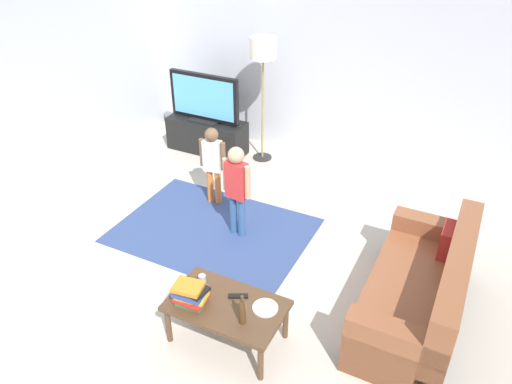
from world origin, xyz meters
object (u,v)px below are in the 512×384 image
(couch, at_px, (423,295))
(tv_remote, at_px, (238,296))
(floor_lamp, at_px, (263,55))
(bottle, at_px, (242,311))
(child_near_tv, at_px, (213,159))
(child_center, at_px, (237,184))
(tv_stand, at_px, (207,136))
(tv, at_px, (204,98))
(plate, at_px, (265,308))
(soda_can, at_px, (202,281))
(book_stack, at_px, (191,294))
(coffee_table, at_px, (227,308))

(couch, xyz_separation_m, tv_remote, (-1.42, -0.90, 0.14))
(floor_lamp, distance_m, bottle, 3.82)
(couch, bearing_deg, child_near_tv, 162.20)
(couch, distance_m, child_center, 2.22)
(tv_stand, distance_m, child_near_tv, 1.52)
(floor_lamp, bearing_deg, tv, -168.60)
(plate, bearing_deg, soda_can, -180.00)
(floor_lamp, xyz_separation_m, tv_remote, (1.30, -3.14, -1.11))
(child_near_tv, relative_size, child_center, 0.92)
(book_stack, distance_m, tv_remote, 0.41)
(tv_stand, xyz_separation_m, book_stack, (1.83, -3.23, 0.28))
(tv_stand, xyz_separation_m, floor_lamp, (0.86, 0.15, 1.30))
(tv, height_order, child_center, tv)
(child_center, relative_size, coffee_table, 1.12)
(child_near_tv, bearing_deg, coffee_table, -56.31)
(coffee_table, distance_m, book_stack, 0.34)
(couch, bearing_deg, floor_lamp, 140.59)
(book_stack, height_order, bottle, bottle)
(floor_lamp, bearing_deg, tv_remote, -67.46)
(tv, distance_m, soda_can, 3.51)
(couch, bearing_deg, tv, 150.02)
(couch, xyz_separation_m, child_near_tv, (-2.74, 0.88, 0.33))
(couch, distance_m, floor_lamp, 3.75)
(tv, height_order, bottle, tv)
(coffee_table, xyz_separation_m, book_stack, (-0.28, -0.12, 0.15))
(tv, xyz_separation_m, bottle, (2.33, -3.20, -0.31))
(couch, distance_m, coffee_table, 1.79)
(tv_remote, xyz_separation_m, plate, (0.27, -0.02, -0.00))
(child_near_tv, height_order, soda_can, child_near_tv)
(tv, xyz_separation_m, plate, (2.43, -2.98, -0.42))
(child_center, height_order, plate, child_center)
(child_near_tv, distance_m, plate, 2.40)
(child_near_tv, distance_m, child_center, 0.75)
(bottle, height_order, tv_remote, bottle)
(book_stack, bearing_deg, tv, 119.78)
(tv_remote, relative_size, plate, 0.77)
(child_near_tv, bearing_deg, floor_lamp, 89.47)
(bottle, relative_size, tv_remote, 1.69)
(book_stack, xyz_separation_m, bottle, (0.50, 0.00, 0.02))
(tv_stand, relative_size, tv_remote, 7.06)
(couch, xyz_separation_m, plate, (-1.15, -0.92, 0.14))
(floor_lamp, distance_m, child_near_tv, 1.65)
(tv_stand, xyz_separation_m, plate, (2.43, -3.00, 0.18))
(child_near_tv, bearing_deg, tv, 125.41)
(tv_stand, bearing_deg, child_near_tv, -55.07)
(child_center, bearing_deg, tv_remote, -61.05)
(tv_remote, bearing_deg, book_stack, -170.95)
(child_center, distance_m, coffee_table, 1.61)
(child_near_tv, relative_size, coffee_table, 1.03)
(floor_lamp, distance_m, soda_can, 3.46)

